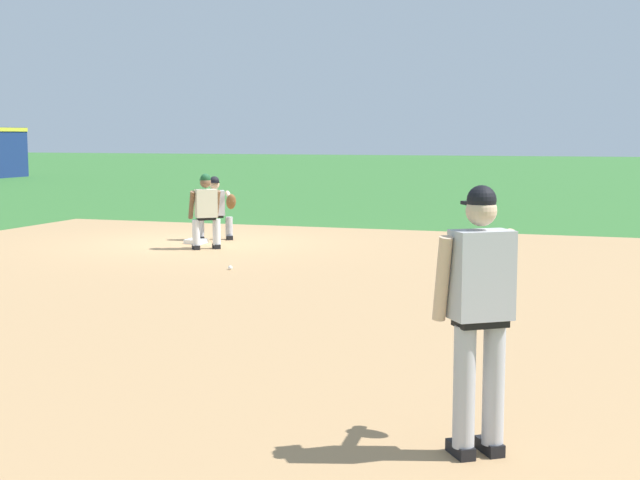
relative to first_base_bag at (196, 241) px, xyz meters
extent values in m
plane|color=#336B2D|center=(0.00, 0.00, -0.04)|extent=(160.00, 160.00, 0.00)
cube|color=tan|center=(-5.15, -3.61, -0.04)|extent=(18.00, 18.00, 0.01)
cube|color=white|center=(0.00, 0.00, 0.00)|extent=(0.38, 0.38, 0.09)
sphere|color=white|center=(-3.05, -2.13, -0.01)|extent=(0.07, 0.07, 0.07)
cube|color=black|center=(-10.33, -7.11, 0.00)|extent=(0.28, 0.24, 0.09)
cylinder|color=#B2B2B7|center=(-10.36, -7.14, 0.46)|extent=(0.15, 0.15, 0.84)
cube|color=black|center=(-10.20, -7.29, 0.00)|extent=(0.28, 0.24, 0.09)
cylinder|color=#B2B2B7|center=(-10.24, -7.32, 0.46)|extent=(0.15, 0.15, 0.84)
cube|color=black|center=(-10.30, -7.23, 0.90)|extent=(0.36, 0.39, 0.06)
cube|color=#B2B2B7|center=(-10.30, -7.23, 1.22)|extent=(0.43, 0.47, 0.60)
sphere|color=#DBB28E|center=(-10.28, -7.22, 1.65)|extent=(0.21, 0.21, 0.21)
sphere|color=black|center=(-10.28, -7.22, 1.72)|extent=(0.20, 0.20, 0.20)
cube|color=black|center=(-10.21, -7.16, 1.69)|extent=(0.19, 0.20, 0.02)
cylinder|color=#DBB28E|center=(-10.38, -6.98, 1.19)|extent=(0.21, 0.18, 0.59)
cylinder|color=#DBB28E|center=(-9.91, -7.26, 1.31)|extent=(0.48, 0.38, 0.41)
ellipsoid|color=brown|center=(-9.84, -7.21, 1.14)|extent=(0.36, 0.34, 0.34)
cube|color=black|center=(0.82, -0.38, 0.00)|extent=(0.28, 0.23, 0.09)
cylinder|color=#B2B2B7|center=(0.85, -0.35, 0.23)|extent=(0.15, 0.15, 0.40)
cube|color=black|center=(0.49, 0.13, 0.00)|extent=(0.28, 0.23, 0.09)
cylinder|color=#B2B2B7|center=(0.53, 0.15, 0.23)|extent=(0.15, 0.15, 0.40)
cube|color=black|center=(0.69, -0.10, 0.46)|extent=(0.35, 0.39, 0.06)
cube|color=#B2B2B7|center=(0.69, -0.10, 0.73)|extent=(0.42, 0.47, 0.52)
sphere|color=#DBB28E|center=(0.67, -0.11, 1.12)|extent=(0.21, 0.21, 0.21)
sphere|color=black|center=(0.67, -0.11, 1.20)|extent=(0.20, 0.20, 0.20)
cube|color=black|center=(0.60, -0.16, 1.17)|extent=(0.18, 0.20, 0.02)
cylinder|color=#DBB28E|center=(0.48, -0.54, 0.88)|extent=(0.54, 0.39, 0.24)
cylinder|color=#DBB28E|center=(0.47, 0.05, 0.67)|extent=(0.25, 0.20, 0.58)
ellipsoid|color=brown|center=(0.30, -0.65, 0.80)|extent=(0.29, 0.29, 0.35)
cube|color=black|center=(-0.86, -0.43, 0.00)|extent=(0.27, 0.25, 0.09)
cylinder|color=white|center=(-0.89, -0.45, 0.28)|extent=(0.15, 0.15, 0.50)
cube|color=black|center=(-0.61, -0.74, 0.00)|extent=(0.27, 0.25, 0.09)
cylinder|color=white|center=(-0.64, -0.76, 0.28)|extent=(0.15, 0.15, 0.50)
cube|color=black|center=(-0.77, -0.61, 0.55)|extent=(0.37, 0.39, 0.06)
cube|color=beige|center=(-0.77, -0.61, 0.85)|extent=(0.44, 0.46, 0.54)
sphere|color=brown|center=(-0.75, -0.60, 1.25)|extent=(0.21, 0.21, 0.21)
sphere|color=#194C28|center=(-0.75, -0.60, 1.32)|extent=(0.20, 0.20, 0.20)
cube|color=#194C28|center=(-0.68, -0.54, 1.29)|extent=(0.19, 0.20, 0.02)
cylinder|color=brown|center=(-0.81, -0.32, 0.81)|extent=(0.31, 0.27, 0.56)
cylinder|color=brown|center=(-0.50, -0.71, 0.81)|extent=(0.31, 0.27, 0.56)
camera|label=1|loc=(-16.22, -8.06, 2.14)|focal=50.00mm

